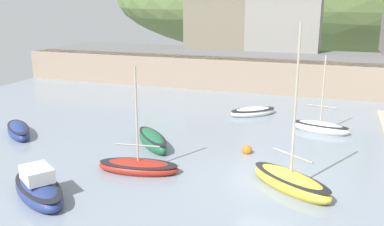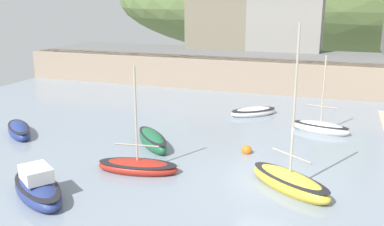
# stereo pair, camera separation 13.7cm
# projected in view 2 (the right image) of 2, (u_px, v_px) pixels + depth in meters

# --- Properties ---
(quay_seawall) EXTENTS (48.00, 9.40, 2.40)m
(quay_seawall) POSITION_uv_depth(u_px,v_px,m) (306.00, 75.00, 32.90)
(quay_seawall) COLOR gray
(quay_seawall) RESTS_ON ground
(waterfront_building_centre) EXTENTS (6.81, 5.70, 8.80)m
(waterfront_building_centre) POSITION_uv_depth(u_px,v_px,m) (288.00, 0.00, 39.31)
(waterfront_building_centre) COLOR gray
(waterfront_building_centre) RESTS_ON ground
(rowboat_small_beached) EXTENTS (3.77, 3.20, 6.51)m
(rowboat_small_beached) POSITION_uv_depth(u_px,v_px,m) (290.00, 182.00, 16.39)
(rowboat_small_beached) COLOR gold
(rowboat_small_beached) RESTS_ON ground
(motorboat_with_cabin) EXTENTS (3.11, 2.91, 0.84)m
(motorboat_with_cabin) POSITION_uv_depth(u_px,v_px,m) (19.00, 130.00, 22.93)
(motorboat_with_cabin) COLOR navy
(motorboat_with_cabin) RESTS_ON ground
(dinghy_open_wooden) EXTENTS (3.75, 3.19, 1.39)m
(dinghy_open_wooden) POSITION_uv_depth(u_px,v_px,m) (38.00, 188.00, 15.76)
(dinghy_open_wooden) COLOR navy
(dinghy_open_wooden) RESTS_ON ground
(sailboat_tall_mast) EXTENTS (3.12, 2.89, 0.64)m
(sailboat_tall_mast) POSITION_uv_depth(u_px,v_px,m) (253.00, 112.00, 26.83)
(sailboat_tall_mast) COLOR white
(sailboat_tall_mast) RESTS_ON ground
(sailboat_far_left) EXTENTS (3.01, 3.23, 0.96)m
(sailboat_far_left) POSITION_uv_depth(u_px,v_px,m) (152.00, 140.00, 21.22)
(sailboat_far_left) COLOR #1D5B38
(sailboat_far_left) RESTS_ON ground
(sailboat_white_hull) EXTENTS (3.65, 1.76, 4.66)m
(sailboat_white_hull) POSITION_uv_depth(u_px,v_px,m) (138.00, 166.00, 18.13)
(sailboat_white_hull) COLOR #A5251A
(sailboat_white_hull) RESTS_ON ground
(sailboat_blue_trim) EXTENTS (3.23, 1.56, 4.39)m
(sailboat_blue_trim) POSITION_uv_depth(u_px,v_px,m) (320.00, 127.00, 23.40)
(sailboat_blue_trim) COLOR silver
(sailboat_blue_trim) RESTS_ON ground
(mooring_buoy) EXTENTS (0.49, 0.49, 0.49)m
(mooring_buoy) POSITION_uv_depth(u_px,v_px,m) (247.00, 150.00, 20.26)
(mooring_buoy) COLOR orange
(mooring_buoy) RESTS_ON ground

